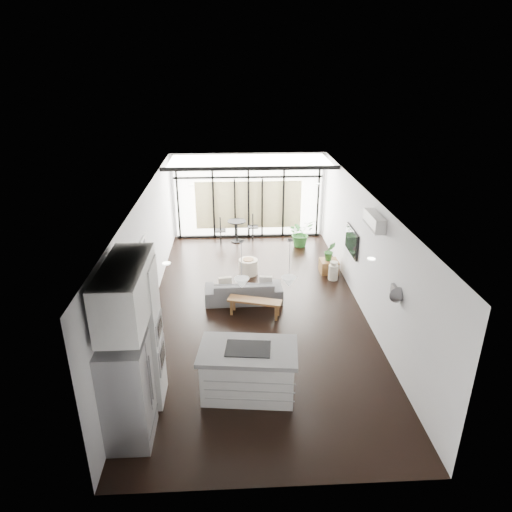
{
  "coord_description": "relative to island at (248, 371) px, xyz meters",
  "views": [
    {
      "loc": [
        -0.53,
        -9.56,
        5.47
      ],
      "look_at": [
        0.0,
        0.3,
        1.25
      ],
      "focal_mm": 32.0,
      "sensor_mm": 36.0,
      "label": 1
    }
  ],
  "objects": [
    {
      "name": "pendant_right",
      "position": [
        0.71,
        0.34,
        1.56
      ],
      "size": [
        0.26,
        0.26,
        0.18
      ],
      "primitive_type": "cone",
      "color": "white",
      "rests_on": "ceiling"
    },
    {
      "name": "crate",
      "position": [
        2.45,
        4.94,
        -0.28
      ],
      "size": [
        0.5,
        0.5,
        0.37
      ],
      "primitive_type": "cube",
      "rotation": [
        0.0,
        0.0,
        0.03
      ],
      "color": "brown",
      "rests_on": "floor"
    },
    {
      "name": "appliance_column",
      "position": [
        -1.81,
        -0.06,
        0.84
      ],
      "size": [
        0.67,
        0.7,
        2.6
      ],
      "primitive_type": "cube",
      "color": "silver",
      "rests_on": "floor"
    },
    {
      "name": "wall_back",
      "position": [
        0.31,
        7.99,
        0.94
      ],
      "size": [
        5.0,
        0.02,
        2.8
      ],
      "primitive_type": "cube",
      "color": "silver",
      "rests_on": "ground"
    },
    {
      "name": "milk_can",
      "position": [
        2.48,
        4.49,
        -0.2
      ],
      "size": [
        0.28,
        0.28,
        0.52
      ],
      "primitive_type": "cylinder",
      "rotation": [
        0.0,
        0.0,
        0.08
      ],
      "color": "beige",
      "rests_on": "floor"
    },
    {
      "name": "wall_left",
      "position": [
        -2.19,
        2.99,
        0.94
      ],
      "size": [
        0.02,
        10.0,
        2.8
      ],
      "primitive_type": "cube",
      "color": "silver",
      "rests_on": "ground"
    },
    {
      "name": "skylight",
      "position": [
        0.31,
        6.99,
        2.31
      ],
      "size": [
        4.7,
        1.9,
        0.06
      ],
      "primitive_type": "cube",
      "color": "white",
      "rests_on": "ceiling"
    },
    {
      "name": "plant_tall",
      "position": [
        1.94,
        6.97,
        -0.12
      ],
      "size": [
        1.1,
        1.15,
        0.69
      ],
      "primitive_type": "imported",
      "rotation": [
        0.0,
        0.0,
        0.46
      ],
      "color": "#2A6828",
      "rests_on": "floor"
    },
    {
      "name": "cooktop",
      "position": [
        0.0,
        0.0,
        0.47
      ],
      "size": [
        0.82,
        0.6,
        0.01
      ],
      "primitive_type": "cube",
      "rotation": [
        0.0,
        0.0,
        -0.11
      ],
      "color": "black",
      "rests_on": "island"
    },
    {
      "name": "neighbour_building",
      "position": [
        0.31,
        7.94,
        0.64
      ],
      "size": [
        3.5,
        0.02,
        1.6
      ],
      "primitive_type": "cube",
      "color": "#EAE597",
      "rests_on": "ground"
    },
    {
      "name": "wall_right",
      "position": [
        2.81,
        2.99,
        0.94
      ],
      "size": [
        0.02,
        10.0,
        2.8
      ],
      "primitive_type": "cube",
      "color": "silver",
      "rests_on": "ground"
    },
    {
      "name": "framed_art",
      "position": [
        -2.16,
        2.49,
        1.09
      ],
      "size": [
        0.04,
        0.7,
        0.9
      ],
      "primitive_type": "cube",
      "color": "black",
      "rests_on": "wall_left"
    },
    {
      "name": "tv",
      "position": [
        2.77,
        3.99,
        0.84
      ],
      "size": [
        0.05,
        1.1,
        0.65
      ],
      "primitive_type": "cube",
      "color": "black",
      "rests_on": "wall_right"
    },
    {
      "name": "island",
      "position": [
        0.0,
        0.0,
        0.0
      ],
      "size": [
        1.8,
        1.19,
        0.93
      ],
      "primitive_type": "cube",
      "rotation": [
        0.0,
        0.0,
        -0.11
      ],
      "color": "silver",
      "rests_on": "floor"
    },
    {
      "name": "glazing",
      "position": [
        0.31,
        7.87,
        0.94
      ],
      "size": [
        5.0,
        0.2,
        2.8
      ],
      "primitive_type": "cube",
      "color": "black",
      "rests_on": "ground"
    },
    {
      "name": "wall_front",
      "position": [
        0.31,
        -2.01,
        0.94
      ],
      "size": [
        5.0,
        0.02,
        2.8
      ],
      "primitive_type": "cube",
      "color": "silver",
      "rests_on": "ground"
    },
    {
      "name": "pendant_left",
      "position": [
        -0.09,
        0.34,
        1.56
      ],
      "size": [
        0.26,
        0.26,
        0.18
      ],
      "primitive_type": "cone",
      "color": "white",
      "rests_on": "ceiling"
    },
    {
      "name": "ceiling",
      "position": [
        0.31,
        2.99,
        2.34
      ],
      "size": [
        5.0,
        10.0,
        0.0
      ],
      "primitive_type": "cube",
      "color": "white",
      "rests_on": "ground"
    },
    {
      "name": "ac_unit",
      "position": [
        2.69,
        2.19,
        1.99
      ],
      "size": [
        0.22,
        0.9,
        0.3
      ],
      "primitive_type": "cube",
      "color": "silver",
      "rests_on": "wall_right"
    },
    {
      "name": "bistro_set",
      "position": [
        -0.09,
        7.48,
        -0.07
      ],
      "size": [
        1.77,
        1.08,
        0.79
      ],
      "primitive_type": "cube",
      "rotation": [
        0.0,
        0.0,
        0.27
      ],
      "color": "black",
      "rests_on": "floor"
    },
    {
      "name": "upper_cabinets",
      "position": [
        -1.81,
        -0.51,
        1.89
      ],
      "size": [
        0.62,
        1.75,
        0.86
      ],
      "primitive_type": "cube",
      "color": "silver",
      "rests_on": "wall_left"
    },
    {
      "name": "fridge",
      "position": [
        -1.86,
        -0.96,
        0.41
      ],
      "size": [
        0.67,
        0.84,
        1.74
      ],
      "primitive_type": "cube",
      "color": "gray",
      "rests_on": "floor"
    },
    {
      "name": "plant_crate",
      "position": [
        2.45,
        4.94,
        0.03
      ],
      "size": [
        0.33,
        0.57,
        0.25
      ],
      "primitive_type": "imported",
      "rotation": [
        0.0,
        0.0,
        0.03
      ],
      "color": "#2A6828",
      "rests_on": "crate"
    },
    {
      "name": "floor",
      "position": [
        0.31,
        2.99,
        -0.46
      ],
      "size": [
        5.0,
        10.0,
        0.0
      ],
      "primitive_type": "cube",
      "color": "black",
      "rests_on": "ground"
    },
    {
      "name": "console_bench",
      "position": [
        0.25,
        2.71,
        -0.26
      ],
      "size": [
        1.29,
        0.66,
        0.4
      ],
      "primitive_type": "cube",
      "rotation": [
        0.0,
        0.0,
        -0.29
      ],
      "color": "brown",
      "rests_on": "floor"
    },
    {
      "name": "sofa",
      "position": [
        0.01,
        3.43,
        -0.09
      ],
      "size": [
        1.91,
        0.61,
        0.74
      ],
      "primitive_type": "imported",
      "rotation": [
        0.0,
        0.0,
        3.17
      ],
      "color": "#515154",
      "rests_on": "floor"
    },
    {
      "name": "pouf",
      "position": [
        0.19,
        4.98,
        -0.25
      ],
      "size": [
        0.64,
        0.64,
        0.42
      ],
      "primitive_type": "cylinder",
      "rotation": [
        0.0,
        0.0,
        -0.24
      ],
      "color": "beige",
      "rests_on": "floor"
    }
  ]
}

